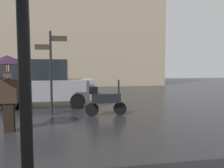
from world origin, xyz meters
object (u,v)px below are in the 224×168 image
(parked_car_right, at_px, (45,83))
(street_signpost, at_px, (51,64))
(parked_scooter, at_px, (105,100))
(pedestrian_with_umbrella, at_px, (8,70))

(parked_car_right, distance_m, street_signpost, 2.11)
(parked_scooter, relative_size, parked_car_right, 0.36)
(pedestrian_with_umbrella, height_order, parked_car_right, parked_car_right)
(parked_scooter, height_order, parked_car_right, parked_car_right)
(street_signpost, bearing_deg, pedestrian_with_umbrella, -114.99)
(parked_scooter, xyz_separation_m, street_signpost, (-1.82, 0.47, 1.21))
(parked_scooter, bearing_deg, street_signpost, -177.44)
(parked_car_right, bearing_deg, parked_scooter, -55.50)
(parked_scooter, distance_m, street_signpost, 2.23)
(street_signpost, bearing_deg, parked_scooter, -14.37)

